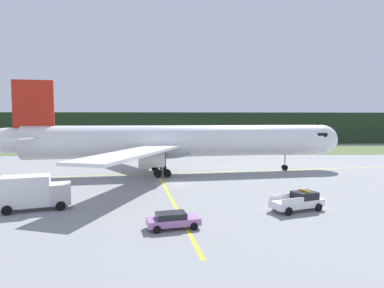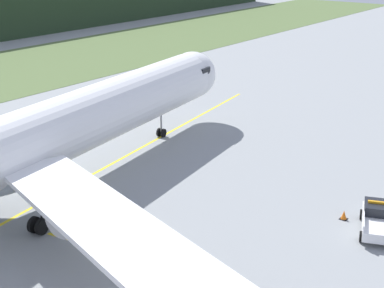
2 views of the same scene
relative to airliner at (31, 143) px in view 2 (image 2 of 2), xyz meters
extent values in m
plane|color=gray|center=(0.01, -8.57, -5.16)|extent=(320.00, 320.00, 0.00)
cube|color=yellow|center=(0.60, 0.09, -5.16)|extent=(76.48, 11.79, 0.01)
cylinder|color=white|center=(0.60, 0.09, 0.11)|extent=(48.54, 12.29, 5.16)
ellipsoid|color=white|center=(25.51, 3.84, 0.11)|extent=(6.38, 5.95, 5.16)
ellipsoid|color=#AAB5BD|center=(-1.78, -0.27, -1.31)|extent=(11.53, 6.97, 2.84)
cube|color=black|center=(24.29, 3.65, 1.01)|extent=(2.51, 5.12, 0.70)
cube|color=white|center=(-5.32, -13.14, -0.53)|extent=(11.35, 22.79, 0.35)
cylinder|color=#B0B0B0|center=(-3.49, -8.77, -1.74)|extent=(3.84, 2.90, 2.41)
cylinder|color=black|center=(-1.70, -8.50, -1.74)|extent=(0.45, 2.21, 2.21)
cylinder|color=gray|center=(18.76, 2.82, -3.37)|extent=(0.20, 0.20, 2.69)
cylinder|color=black|center=(18.72, 3.08, -4.71)|extent=(0.92, 0.35, 0.90)
cylinder|color=black|center=(18.80, 2.56, -4.71)|extent=(0.92, 0.35, 0.90)
cylinder|color=gray|center=(-2.27, -3.74, -3.22)|extent=(0.28, 0.28, 2.69)
cylinder|color=black|center=(-1.63, -3.29, -4.56)|extent=(1.23, 0.48, 1.20)
cylinder|color=black|center=(-1.53, -3.98, -4.56)|extent=(1.23, 0.48, 1.20)
cylinder|color=black|center=(-3.02, -3.49, -4.56)|extent=(1.23, 0.48, 1.20)
cylinder|color=black|center=(-2.92, -4.19, -4.56)|extent=(1.23, 0.48, 1.20)
cube|color=white|center=(11.61, -22.90, -4.43)|extent=(5.58, 3.69, 0.70)
cube|color=black|center=(12.48, -22.56, -3.73)|extent=(2.60, 2.42, 0.70)
cube|color=white|center=(10.10, -22.50, -3.86)|extent=(2.38, 1.00, 0.45)
cube|color=orange|center=(12.48, -22.56, -3.30)|extent=(0.68, 1.34, 0.16)
cylinder|color=black|center=(12.91, -21.33, -4.78)|extent=(0.80, 0.50, 0.76)
cylinder|color=black|center=(9.59, -22.62, -4.78)|extent=(0.80, 0.50, 0.76)
cube|color=black|center=(12.10, -20.29, -5.15)|extent=(0.56, 0.56, 0.03)
cone|color=orange|center=(12.10, -20.29, -4.80)|extent=(0.43, 0.43, 0.67)
camera|label=1|loc=(0.39, -53.50, 3.51)|focal=30.70mm
camera|label=2|loc=(-26.20, -34.80, 14.67)|focal=54.93mm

